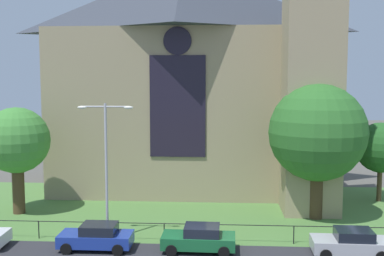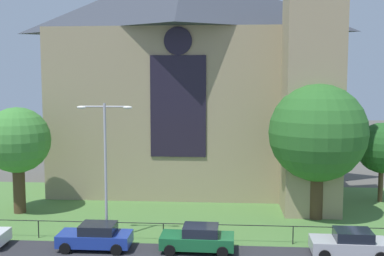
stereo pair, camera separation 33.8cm
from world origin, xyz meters
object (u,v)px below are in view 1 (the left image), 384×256
Objects in this scene: parked_car_blue at (97,237)px; tree_right_near at (317,133)px; streetlamp_near at (106,154)px; parked_car_green at (199,239)px; church_building at (192,74)px; tree_left_near at (17,141)px; parked_car_silver at (351,243)px; tree_right_far at (381,148)px.

tree_right_near is at bearing -153.00° from parked_car_blue.
streetlamp_near reaches higher than parked_car_green.
church_building is 13.77m from tree_right_near.
parked_car_blue is at bearing -42.46° from tree_left_near.
tree_right_near is at bearing -84.05° from parked_car_silver.
parked_car_green is (13.64, -6.95, -4.60)m from tree_left_near.
parked_car_silver is at bearing -17.89° from tree_left_near.
streetlamp_near reaches higher than parked_car_blue.
parked_car_green is (5.97, 0.07, 0.00)m from parked_car_blue.
parked_car_silver is (14.19, -1.64, -4.60)m from streetlamp_near.
streetlamp_near is 1.98× the size of parked_car_silver.
tree_right_near is 9.01m from parked_car_silver.
parked_car_blue is at bearing 1.11° from parked_car_silver.
parked_car_green is at bearing -84.89° from church_building.
tree_left_near is 15.98m from parked_car_green.
church_building is 3.09× the size of streetlamp_near.
tree_left_near is at bearing -142.84° from church_building.
tree_right_far is 18.90m from parked_car_green.
parked_car_green and parked_car_silver have the same top height.
tree_right_far is at bearing -137.75° from parked_car_green.
tree_left_near is at bearing -169.35° from tree_right_far.
streetlamp_near is at bearing -157.75° from tree_right_near.
church_building is 21.40m from parked_car_silver.
tree_right_near reaches higher than parked_car_silver.
parked_car_green is at bearing -138.47° from tree_right_near.
parked_car_green is at bearing -27.01° from tree_left_near.
tree_left_near is 1.84× the size of parked_car_silver.
church_building is 6.13× the size of parked_car_green.
tree_right_near is at bearing 22.25° from streetlamp_near.
parked_car_green is (5.70, -1.45, -4.60)m from streetlamp_near.
tree_right_near is 16.50m from parked_car_blue.
church_building reaches higher than parked_car_silver.
tree_right_near is 8.14m from tree_right_far.
tree_right_far reaches higher than parked_car_blue.
parked_car_green is 1.00× the size of parked_car_silver.
tree_left_near is 23.70m from parked_car_silver.
tree_left_near is at bearing -179.79° from tree_right_near.
parked_car_silver is at bearing -85.64° from tree_right_near.
parked_car_blue is (-4.52, -16.26, -9.53)m from church_building.
parked_car_blue is (-0.27, -1.52, -4.60)m from streetlamp_near.
church_building is 3.32× the size of tree_left_near.
parked_car_silver is (22.13, -7.14, -4.60)m from tree_left_near.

